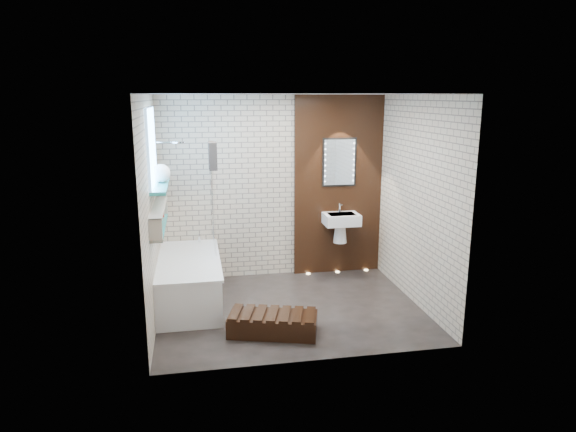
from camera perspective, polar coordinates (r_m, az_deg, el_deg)
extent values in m
plane|color=black|center=(6.48, 0.25, -10.26)|extent=(3.20, 3.20, 0.00)
cube|color=#B7A591|center=(7.33, -1.64, 3.17)|extent=(3.20, 0.04, 2.60)
cube|color=#B7A591|center=(4.84, 3.13, -2.15)|extent=(3.20, 0.04, 2.60)
cube|color=#B7A591|center=(5.99, -14.95, 0.43)|extent=(0.04, 2.60, 2.60)
cube|color=#B7A591|center=(6.56, 14.13, 1.56)|extent=(0.04, 2.60, 2.60)
plane|color=white|center=(5.94, 0.27, 13.41)|extent=(3.20, 3.20, 0.00)
cube|color=black|center=(7.51, 5.59, 3.35)|extent=(1.30, 0.06, 2.60)
cube|color=#7FADE0|center=(6.23, -14.96, 7.44)|extent=(0.03, 1.00, 0.90)
cube|color=teal|center=(6.29, -14.02, 3.21)|extent=(0.18, 1.00, 0.04)
cube|color=teal|center=(6.18, -14.08, -1.18)|extent=(0.14, 1.30, 0.03)
cube|color=#B2A899|center=(6.13, -14.20, 0.90)|extent=(0.14, 1.30, 0.03)
cube|color=#B2A899|center=(5.54, -14.52, -1.64)|extent=(0.14, 0.03, 0.26)
cube|color=#B2A899|center=(6.78, -13.83, 1.08)|extent=(0.14, 0.03, 0.26)
cube|color=white|center=(6.70, -10.92, -7.16)|extent=(0.75, 1.70, 0.55)
cube|color=white|center=(6.60, -11.03, -4.80)|extent=(0.79, 1.74, 0.03)
cylinder|color=silver|center=(7.28, -9.85, -2.43)|extent=(0.04, 0.04, 0.12)
cube|color=white|center=(6.85, -8.31, 2.15)|extent=(0.01, 0.78, 1.40)
cube|color=black|center=(6.50, -8.38, 6.63)|extent=(0.10, 0.26, 0.34)
cylinder|color=silver|center=(6.81, -12.19, 8.05)|extent=(0.18, 0.18, 0.02)
cube|color=white|center=(7.40, 5.96, -0.36)|extent=(0.50, 0.36, 0.16)
cone|color=white|center=(7.50, 5.81, -1.91)|extent=(0.20, 0.20, 0.28)
cylinder|color=silver|center=(7.46, 5.77, 0.93)|extent=(0.03, 0.03, 0.14)
cube|color=black|center=(7.42, 5.73, 5.96)|extent=(0.50, 0.02, 0.70)
cube|color=silver|center=(7.41, 5.75, 5.95)|extent=(0.45, 0.01, 0.65)
cube|color=black|center=(5.82, -1.70, -11.93)|extent=(1.06, 0.69, 0.22)
cylinder|color=#B84A1C|center=(6.21, -14.10, -0.28)|extent=(0.05, 0.05, 0.15)
cylinder|color=maroon|center=(5.73, -14.38, -1.46)|extent=(0.06, 0.06, 0.14)
cylinder|color=#B84A1C|center=(5.94, -14.24, -1.17)|extent=(0.05, 0.05, 0.09)
cylinder|color=maroon|center=(6.59, -13.91, 0.59)|extent=(0.07, 0.07, 0.17)
sphere|color=white|center=(6.43, -13.92, 4.63)|extent=(0.23, 0.23, 0.23)
cylinder|color=#FFD899|center=(7.66, 2.26, -6.42)|extent=(0.06, 0.06, 0.01)
cylinder|color=#FFD899|center=(7.77, 5.52, -6.19)|extent=(0.06, 0.06, 0.01)
cylinder|color=#FFD899|center=(7.90, 8.68, -5.95)|extent=(0.06, 0.06, 0.01)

